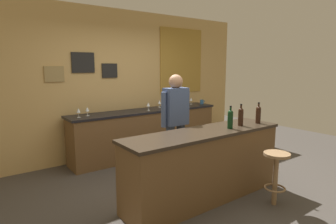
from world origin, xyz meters
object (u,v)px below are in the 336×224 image
wine_bottle_c (258,114)px  coffee_mug (202,102)px  bartender (176,120)px  wine_bottle_b (241,116)px  wine_glass_d (159,102)px  bar_stool (276,170)px  wine_glass_b (87,109)px  wine_bottle_a (230,118)px  wine_glass_c (148,105)px  wine_glass_e (191,99)px  wine_glass_a (78,111)px

wine_bottle_c → coffee_mug: (0.88, 2.13, -0.11)m
bartender → wine_bottle_b: size_ratio=5.29×
wine_glass_d → coffee_mug: size_ratio=1.24×
bar_stool → wine_glass_b: bearing=116.8°
bartender → wine_bottle_b: 0.97m
coffee_mug → wine_glass_d: bearing=173.9°
wine_bottle_a → wine_glass_c: (0.01, 2.06, -0.05)m
wine_bottle_c → wine_glass_e: (0.65, 2.23, -0.05)m
wine_bottle_b → bar_stool: bearing=-91.8°
wine_glass_b → wine_bottle_b: bearing=-56.8°
wine_bottle_b → wine_bottle_a: bearing=-172.2°
wine_glass_d → coffee_mug: 1.08m
wine_glass_a → wine_glass_b: 0.18m
wine_glass_d → wine_glass_c: bearing=-154.6°
wine_bottle_c → bartender: bearing=135.0°
wine_bottle_a → coffee_mug: bearing=55.2°
wine_bottle_b → wine_glass_c: wine_bottle_b is taller
wine_glass_d → wine_glass_e: size_ratio=1.00×
wine_bottle_a → wine_bottle_c: (0.60, -0.00, 0.00)m
wine_glass_e → bar_stool: bearing=-109.9°
bar_stool → coffee_mug: (1.24, 2.69, 0.49)m
wine_glass_c → wine_glass_b: bearing=174.5°
wine_glass_a → wine_glass_d: 1.72m
wine_bottle_b → wine_glass_e: 2.41m
bar_stool → wine_bottle_a: (-0.24, 0.56, 0.60)m
wine_bottle_b → coffee_mug: 2.43m
wine_bottle_c → coffee_mug: bearing=67.5°
wine_glass_d → wine_glass_a: bearing=-175.6°
wine_bottle_b → wine_glass_b: (-1.40, 2.13, -0.05)m
wine_glass_c → wine_glass_e: bearing=8.0°
wine_glass_a → wine_glass_e: bearing=2.7°
bar_stool → wine_bottle_a: 0.85m
wine_glass_d → wine_glass_e: bearing=-0.7°
bar_stool → wine_bottle_a: wine_bottle_a is taller
wine_glass_a → wine_glass_e: 2.56m
bartender → wine_glass_a: size_ratio=10.45×
bar_stool → wine_glass_d: (0.17, 2.81, 0.55)m
wine_bottle_a → wine_glass_d: size_ratio=1.97×
wine_bottle_c → coffee_mug: size_ratio=2.45×
bartender → wine_bottle_a: 0.90m
wine_bottle_c → coffee_mug: wine_bottle_c is taller
wine_bottle_a → wine_glass_e: bearing=60.8°
bar_stool → wine_bottle_a: bearing=112.7°
wine_glass_b → coffee_mug: size_ratio=1.24×
wine_bottle_c → coffee_mug: 2.31m
bar_stool → wine_bottle_c: (0.36, 0.56, 0.60)m
wine_glass_c → wine_glass_d: size_ratio=1.00×
wine_glass_a → wine_glass_b: size_ratio=1.00×
wine_bottle_b → wine_glass_e: size_ratio=1.97×
bartender → wine_bottle_a: bearing=-73.1°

